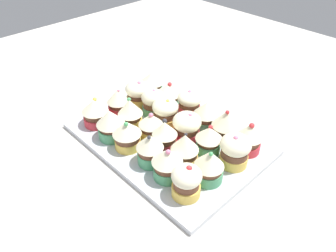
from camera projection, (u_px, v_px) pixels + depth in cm
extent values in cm
cube|color=beige|center=(168.00, 145.00, 78.11)|extent=(180.00, 180.00, 3.00)
cube|color=silver|center=(168.00, 138.00, 76.84)|extent=(43.19, 30.58, 1.20)
cylinder|color=#D1333D|center=(97.00, 120.00, 79.75)|extent=(6.10, 6.10, 2.21)
cylinder|color=brown|center=(96.00, 114.00, 78.62)|extent=(5.46, 5.46, 1.53)
cone|color=#F4EDC6|center=(94.00, 106.00, 77.23)|extent=(6.40, 6.40, 3.07)
sphere|color=#EAD64C|center=(95.00, 99.00, 76.88)|extent=(0.96, 0.96, 0.96)
cylinder|color=#4C9E6B|center=(112.00, 132.00, 75.51)|extent=(6.18, 6.18, 2.67)
cylinder|color=brown|center=(111.00, 126.00, 74.38)|extent=(5.53, 5.53, 1.07)
cone|color=#F4EDC6|center=(110.00, 117.00, 72.95)|extent=(6.54, 6.54, 3.65)
cylinder|color=#EFC651|center=(128.00, 143.00, 72.78)|extent=(5.79, 5.79, 2.21)
cylinder|color=brown|center=(127.00, 136.00, 71.63)|extent=(5.53, 5.53, 1.58)
cone|color=#F4EDC6|center=(126.00, 128.00, 70.18)|extent=(6.43, 6.43, 3.24)
sphere|color=#4CB266|center=(126.00, 124.00, 68.78)|extent=(0.94, 0.94, 0.94)
cylinder|color=#4C9E6B|center=(150.00, 157.00, 68.60)|extent=(5.38, 5.38, 2.78)
cylinder|color=brown|center=(150.00, 150.00, 67.34)|extent=(5.09, 5.09, 1.40)
cone|color=#F4EDC6|center=(150.00, 141.00, 65.95)|extent=(5.73, 5.73, 3.21)
sphere|color=#333338|center=(149.00, 137.00, 64.62)|extent=(0.78, 0.78, 0.78)
cylinder|color=#4C9E6B|center=(167.00, 172.00, 65.38)|extent=(5.69, 5.69, 2.53)
cylinder|color=brown|center=(167.00, 165.00, 64.14)|extent=(5.33, 5.33, 1.57)
cone|color=#F4EDC6|center=(167.00, 156.00, 62.76)|extent=(6.22, 6.22, 3.00)
sphere|color=pink|center=(168.00, 152.00, 61.65)|extent=(1.03, 1.03, 1.03)
cylinder|color=#EFC651|center=(186.00, 190.00, 61.73)|extent=(5.52, 5.52, 2.33)
cylinder|color=brown|center=(186.00, 183.00, 60.59)|extent=(4.90, 4.90, 1.45)
ellipsoid|color=#F4EDC6|center=(187.00, 176.00, 59.44)|extent=(5.78, 5.78, 3.90)
sphere|color=red|center=(189.00, 169.00, 58.44)|extent=(1.20, 1.20, 1.20)
cylinder|color=#D1333D|center=(119.00, 109.00, 83.45)|extent=(5.28, 5.28, 2.23)
cylinder|color=brown|center=(118.00, 104.00, 82.42)|extent=(4.74, 4.74, 1.19)
cone|color=#F4EDC6|center=(117.00, 96.00, 81.09)|extent=(5.56, 5.56, 3.22)
sphere|color=pink|center=(118.00, 91.00, 80.35)|extent=(0.67, 0.67, 0.67)
cylinder|color=#EFC651|center=(131.00, 122.00, 78.68)|extent=(5.44, 5.44, 2.56)
cylinder|color=brown|center=(131.00, 116.00, 77.51)|extent=(4.83, 4.83, 1.31)
cone|color=#F4EDC6|center=(130.00, 107.00, 75.97)|extent=(5.93, 5.93, 3.77)
sphere|color=#4CB266|center=(129.00, 99.00, 75.34)|extent=(0.96, 0.96, 0.96)
cylinder|color=#EFC651|center=(151.00, 132.00, 75.78)|extent=(5.33, 5.33, 2.26)
cylinder|color=brown|center=(151.00, 127.00, 74.74)|extent=(5.04, 5.04, 1.18)
cone|color=#F4EDC6|center=(151.00, 120.00, 73.53)|extent=(5.79, 5.79, 2.83)
sphere|color=pink|center=(151.00, 115.00, 72.73)|extent=(1.07, 1.07, 1.07)
cylinder|color=#D1333D|center=(165.00, 144.00, 72.10)|extent=(5.31, 5.31, 2.59)
cylinder|color=brown|center=(165.00, 137.00, 70.86)|extent=(5.06, 5.06, 1.54)
cone|color=#F4EDC6|center=(165.00, 128.00, 69.41)|extent=(5.55, 5.55, 3.24)
sphere|color=#333338|center=(165.00, 121.00, 69.07)|extent=(1.08, 1.08, 1.08)
cylinder|color=#EFC651|center=(184.00, 159.00, 68.48)|extent=(5.65, 5.65, 2.33)
cylinder|color=brown|center=(184.00, 152.00, 67.31)|extent=(5.38, 5.38, 1.54)
cone|color=#F4EDC6|center=(185.00, 142.00, 65.70)|extent=(5.89, 5.89, 3.80)
sphere|color=#333338|center=(186.00, 134.00, 64.90)|extent=(0.66, 0.66, 0.66)
cylinder|color=#4C9E6B|center=(208.00, 175.00, 64.78)|extent=(5.85, 5.85, 2.54)
cylinder|color=brown|center=(209.00, 168.00, 63.67)|extent=(5.43, 5.43, 1.13)
cone|color=#F4EDC6|center=(210.00, 159.00, 62.22)|extent=(5.98, 5.98, 3.68)
sphere|color=#4CB266|center=(211.00, 154.00, 60.76)|extent=(0.83, 0.83, 0.83)
cylinder|color=#EFC651|center=(138.00, 100.00, 86.58)|extent=(5.98, 5.98, 2.42)
cylinder|color=brown|center=(138.00, 95.00, 85.51)|extent=(5.28, 5.28, 1.13)
ellipsoid|color=#F4EDC6|center=(137.00, 89.00, 84.43)|extent=(6.36, 6.36, 4.04)
sphere|color=pink|center=(139.00, 83.00, 83.11)|extent=(1.10, 1.10, 1.10)
cylinder|color=#4C9E6B|center=(153.00, 110.00, 83.15)|extent=(5.47, 5.47, 2.36)
cylinder|color=brown|center=(153.00, 104.00, 82.03)|extent=(5.07, 5.07, 1.34)
ellipsoid|color=#F4EDC6|center=(153.00, 97.00, 80.87)|extent=(5.78, 5.78, 4.16)
sphere|color=pink|center=(154.00, 91.00, 79.58)|extent=(0.82, 0.82, 0.82)
cylinder|color=#EFC651|center=(165.00, 120.00, 79.10)|extent=(6.10, 6.10, 2.79)
cylinder|color=brown|center=(165.00, 113.00, 77.82)|extent=(5.64, 5.64, 1.46)
ellipsoid|color=#F4EDC6|center=(165.00, 107.00, 76.69)|extent=(6.24, 6.24, 3.78)
sphere|color=#EAD64C|center=(168.00, 101.00, 75.42)|extent=(0.96, 0.96, 0.96)
cylinder|color=#D1333D|center=(186.00, 134.00, 75.23)|extent=(5.86, 5.86, 2.23)
cylinder|color=brown|center=(187.00, 128.00, 74.18)|extent=(5.55, 5.55, 1.25)
ellipsoid|color=#F4EDC6|center=(187.00, 122.00, 73.04)|extent=(6.54, 6.54, 4.18)
sphere|color=pink|center=(190.00, 115.00, 71.69)|extent=(0.90, 0.90, 0.90)
cylinder|color=#4C9E6B|center=(208.00, 147.00, 71.59)|extent=(5.38, 5.38, 2.40)
cylinder|color=brown|center=(209.00, 141.00, 70.51)|extent=(4.77, 4.77, 1.19)
cone|color=#F4EDC6|center=(209.00, 133.00, 69.24)|extent=(5.87, 5.87, 2.99)
sphere|color=red|center=(211.00, 127.00, 68.68)|extent=(0.96, 0.96, 0.96)
cylinder|color=#EFC651|center=(233.00, 159.00, 68.42)|extent=(5.90, 5.90, 2.41)
cylinder|color=brown|center=(235.00, 152.00, 67.22)|extent=(5.64, 5.64, 1.55)
ellipsoid|color=#F4EDC6|center=(236.00, 145.00, 65.98)|extent=(6.41, 6.41, 4.28)
sphere|color=pink|center=(236.00, 138.00, 64.50)|extent=(1.09, 1.09, 1.09)
cylinder|color=#4C9E6B|center=(152.00, 91.00, 90.40)|extent=(5.77, 5.77, 2.63)
cylinder|color=brown|center=(152.00, 84.00, 89.21)|extent=(5.19, 5.19, 1.33)
cone|color=#F4EDC6|center=(152.00, 78.00, 87.91)|extent=(6.45, 6.45, 2.94)
cylinder|color=#4C9E6B|center=(168.00, 101.00, 86.44)|extent=(6.04, 6.04, 2.30)
cylinder|color=brown|center=(168.00, 96.00, 85.40)|extent=(5.32, 5.32, 1.14)
cone|color=#F4EDC6|center=(168.00, 89.00, 84.16)|extent=(6.73, 6.73, 2.95)
sphere|color=red|center=(170.00, 84.00, 83.42)|extent=(1.12, 1.12, 1.12)
cylinder|color=#D1333D|center=(189.00, 110.00, 82.68)|extent=(5.53, 5.53, 2.76)
cylinder|color=brown|center=(189.00, 104.00, 81.49)|extent=(5.11, 5.11, 1.17)
ellipsoid|color=#F4EDC6|center=(190.00, 98.00, 80.51)|extent=(6.11, 6.11, 3.48)
sphere|color=pink|center=(190.00, 92.00, 79.71)|extent=(1.06, 1.06, 1.06)
cylinder|color=#4C9E6B|center=(205.00, 122.00, 79.01)|extent=(6.10, 6.10, 2.23)
cylinder|color=brown|center=(206.00, 116.00, 77.95)|extent=(5.64, 5.64, 1.28)
cone|color=#F4EDC6|center=(206.00, 108.00, 76.58)|extent=(6.12, 6.12, 3.25)
cylinder|color=#D1333D|center=(225.00, 134.00, 75.46)|extent=(6.02, 6.02, 2.21)
cylinder|color=brown|center=(225.00, 128.00, 74.39)|extent=(5.52, 5.52, 1.34)
cone|color=#F4EDC6|center=(227.00, 118.00, 72.79)|extent=(6.51, 6.51, 3.96)
sphere|color=red|center=(227.00, 112.00, 71.41)|extent=(0.91, 0.91, 0.91)
cylinder|color=#D1333D|center=(247.00, 146.00, 71.82)|extent=(5.68, 5.68, 2.25)
cylinder|color=brown|center=(248.00, 140.00, 70.67)|extent=(5.16, 5.16, 1.55)
cone|color=#F4EDC6|center=(250.00, 131.00, 69.19)|extent=(5.90, 5.90, 3.37)
sphere|color=red|center=(252.00, 126.00, 68.19)|extent=(1.18, 1.18, 1.18)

